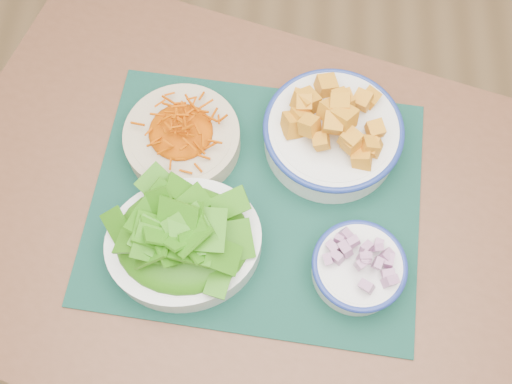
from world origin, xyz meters
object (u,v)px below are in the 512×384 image
carrot_bowl (182,136)px  lettuce_bowl (183,239)px  table (265,241)px  onion_bowl (359,267)px  placemat (256,200)px  squash_bowl (333,129)px

carrot_bowl → lettuce_bowl: size_ratio=0.89×
table → carrot_bowl: (-0.15, 0.12, 0.15)m
carrot_bowl → lettuce_bowl: bearing=-82.2°
table → onion_bowl: bearing=-13.3°
carrot_bowl → onion_bowl: carrot_bowl is taller
onion_bowl → placemat: bearing=145.0°
placemat → carrot_bowl: (-0.13, 0.09, 0.04)m
table → squash_bowl: bearing=71.3°
lettuce_bowl → onion_bowl: size_ratio=1.81×
placemat → squash_bowl: bearing=47.8°
table → placemat: size_ratio=2.36×
placemat → onion_bowl: bearing=-30.2°
carrot_bowl → squash_bowl: size_ratio=0.88×
table → onion_bowl: size_ratio=8.12×
squash_bowl → lettuce_bowl: (-0.22, -0.20, 0.00)m
onion_bowl → carrot_bowl: bearing=144.9°
table → lettuce_bowl: size_ratio=4.50×
placemat → squash_bowl: size_ratio=1.89×
placemat → squash_bowl: 0.17m
squash_bowl → onion_bowl: size_ratio=1.82×
table → onion_bowl: (0.14, -0.08, 0.15)m
lettuce_bowl → table: bearing=11.8°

